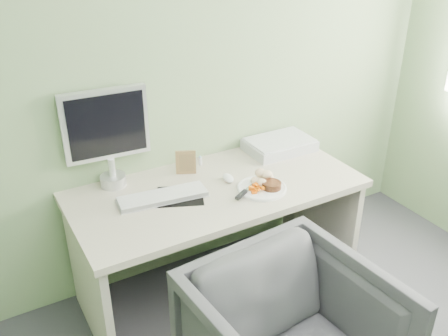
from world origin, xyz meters
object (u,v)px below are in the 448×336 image
scanner (279,145)px  monitor (107,133)px  plate (262,188)px  desk (217,214)px

scanner → monitor: size_ratio=0.76×
scanner → plate: bearing=-134.9°
plate → monitor: (-0.69, 0.46, 0.30)m
plate → monitor: bearing=146.0°
desk → monitor: bearing=147.2°
monitor → plate: bearing=-30.2°
plate → scanner: scanner is taller
plate → monitor: size_ratio=0.49×
desk → plate: size_ratio=5.94×
desk → plate: (0.20, -0.15, 0.19)m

